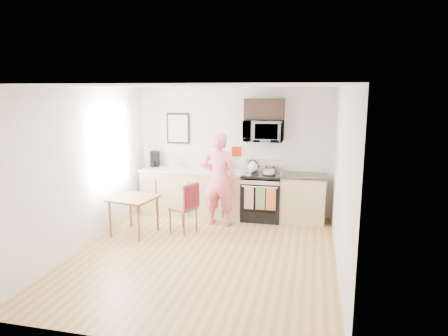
% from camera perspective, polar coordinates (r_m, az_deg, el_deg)
% --- Properties ---
extents(floor, '(4.60, 4.60, 0.00)m').
position_cam_1_polar(floor, '(6.42, -2.74, -12.25)').
color(floor, olive).
rests_on(floor, ground).
extents(back_wall, '(4.00, 0.04, 2.60)m').
position_cam_1_polar(back_wall, '(8.23, 1.46, 2.40)').
color(back_wall, beige).
rests_on(back_wall, floor).
extents(front_wall, '(4.00, 0.04, 2.60)m').
position_cam_1_polar(front_wall, '(3.94, -11.98, -7.55)').
color(front_wall, beige).
rests_on(front_wall, floor).
extents(left_wall, '(0.04, 4.60, 2.60)m').
position_cam_1_polar(left_wall, '(6.83, -19.22, -0.01)').
color(left_wall, beige).
rests_on(left_wall, floor).
extents(right_wall, '(0.04, 4.60, 2.60)m').
position_cam_1_polar(right_wall, '(5.82, 16.46, -1.69)').
color(right_wall, beige).
rests_on(right_wall, floor).
extents(ceiling, '(4.00, 4.60, 0.04)m').
position_cam_1_polar(ceiling, '(5.90, -2.98, 11.63)').
color(ceiling, white).
rests_on(ceiling, back_wall).
extents(window, '(0.06, 1.40, 1.50)m').
position_cam_1_polar(window, '(7.46, -15.88, 3.01)').
color(window, silver).
rests_on(window, left_wall).
extents(cabinet_left, '(2.10, 0.60, 0.90)m').
position_cam_1_polar(cabinet_left, '(8.31, -4.40, -3.53)').
color(cabinet_left, tan).
rests_on(cabinet_left, floor).
extents(countertop_left, '(2.14, 0.64, 0.04)m').
position_cam_1_polar(countertop_left, '(8.20, -4.45, -0.35)').
color(countertop_left, beige).
rests_on(countertop_left, cabinet_left).
extents(cabinet_right, '(0.84, 0.60, 0.90)m').
position_cam_1_polar(cabinet_right, '(7.96, 11.17, -4.37)').
color(cabinet_right, tan).
rests_on(cabinet_right, floor).
extents(countertop_right, '(0.88, 0.64, 0.04)m').
position_cam_1_polar(countertop_right, '(7.85, 11.30, -1.06)').
color(countertop_right, black).
rests_on(countertop_right, cabinet_right).
extents(range, '(0.76, 0.70, 1.16)m').
position_cam_1_polar(range, '(8.00, 5.41, -4.24)').
color(range, black).
rests_on(range, floor).
extents(microwave, '(0.76, 0.51, 0.42)m').
position_cam_1_polar(microwave, '(7.86, 5.69, 5.31)').
color(microwave, silver).
rests_on(microwave, back_wall).
extents(upper_cabinet, '(0.76, 0.35, 0.40)m').
position_cam_1_polar(upper_cabinet, '(7.87, 5.79, 8.39)').
color(upper_cabinet, black).
rests_on(upper_cabinet, back_wall).
extents(wall_art, '(0.50, 0.04, 0.65)m').
position_cam_1_polar(wall_art, '(8.47, -6.58, 5.64)').
color(wall_art, black).
rests_on(wall_art, back_wall).
extents(wall_trivet, '(0.20, 0.02, 0.20)m').
position_cam_1_polar(wall_trivet, '(8.21, 1.78, 2.37)').
color(wall_trivet, '#A5210E').
rests_on(wall_trivet, back_wall).
extents(person, '(0.69, 0.48, 1.79)m').
position_cam_1_polar(person, '(7.51, -0.69, -1.57)').
color(person, '#D93B46').
rests_on(person, floor).
extents(dining_table, '(0.73, 0.73, 0.68)m').
position_cam_1_polar(dining_table, '(7.28, -12.77, -4.68)').
color(dining_table, brown).
rests_on(dining_table, floor).
extents(chair, '(0.55, 0.52, 0.93)m').
position_cam_1_polar(chair, '(7.13, -5.09, -4.77)').
color(chair, brown).
rests_on(chair, floor).
extents(knife_block, '(0.16, 0.17, 0.22)m').
position_cam_1_polar(knife_block, '(8.15, -0.02, 0.55)').
color(knife_block, brown).
rests_on(knife_block, countertop_left).
extents(utensil_crock, '(0.13, 0.13, 0.40)m').
position_cam_1_polar(utensil_crock, '(8.18, 0.50, 0.92)').
color(utensil_crock, '#A5210E').
rests_on(utensil_crock, countertop_left).
extents(fruit_bowl, '(0.25, 0.25, 0.10)m').
position_cam_1_polar(fruit_bowl, '(8.29, -2.81, 0.21)').
color(fruit_bowl, white).
rests_on(fruit_bowl, countertop_left).
extents(milk_carton, '(0.13, 0.13, 0.26)m').
position_cam_1_polar(milk_carton, '(8.38, -7.54, 0.88)').
color(milk_carton, tan).
rests_on(milk_carton, countertop_left).
extents(coffee_maker, '(0.23, 0.29, 0.32)m').
position_cam_1_polar(coffee_maker, '(8.62, -9.88, 1.21)').
color(coffee_maker, black).
rests_on(coffee_maker, countertop_left).
extents(bread_bag, '(0.32, 0.16, 0.12)m').
position_cam_1_polar(bread_bag, '(7.89, -0.69, -0.21)').
color(bread_bag, tan).
rests_on(bread_bag, countertop_left).
extents(cake, '(0.27, 0.27, 0.09)m').
position_cam_1_polar(cake, '(7.82, 6.44, -0.61)').
color(cake, black).
rests_on(cake, range).
extents(kettle, '(0.20, 0.20, 0.26)m').
position_cam_1_polar(kettle, '(7.99, 4.11, 0.19)').
color(kettle, white).
rests_on(kettle, range).
extents(pot, '(0.18, 0.30, 0.09)m').
position_cam_1_polar(pot, '(7.69, 3.40, -0.74)').
color(pot, silver).
rests_on(pot, range).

